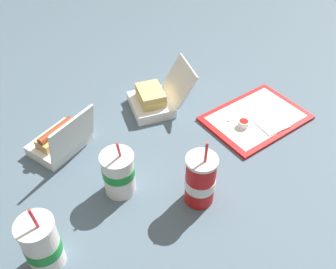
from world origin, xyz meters
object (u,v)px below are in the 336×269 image
(food_tray, at_px, (256,118))
(soda_cup_back, at_px, (200,180))
(clamshell_sandwich_right, at_px, (154,99))
(soda_cup_left, at_px, (42,244))
(ketchup_cup, at_px, (243,123))
(soda_cup_center, at_px, (119,173))
(plastic_fork, at_px, (239,115))
(clamshell_hotdog_left, at_px, (60,140))

(food_tray, height_order, soda_cup_back, soda_cup_back)
(food_tray, distance_m, soda_cup_back, 0.45)
(clamshell_sandwich_right, height_order, soda_cup_left, soda_cup_left)
(ketchup_cup, height_order, soda_cup_center, soda_cup_center)
(clamshell_sandwich_right, distance_m, soda_cup_center, 0.42)
(plastic_fork, distance_m, clamshell_sandwich_right, 0.33)
(clamshell_hotdog_left, distance_m, clamshell_sandwich_right, 0.39)
(clamshell_sandwich_right, height_order, soda_cup_back, soda_cup_back)
(soda_cup_left, bearing_deg, ketchup_cup, 19.05)
(plastic_fork, height_order, clamshell_hotdog_left, clamshell_hotdog_left)
(soda_cup_back, bearing_deg, soda_cup_left, -175.80)
(ketchup_cup, bearing_deg, soda_cup_center, -168.82)
(food_tray, distance_m, clamshell_sandwich_right, 0.39)
(ketchup_cup, relative_size, soda_cup_back, 0.17)
(food_tray, xyz_separation_m, ketchup_cup, (-0.07, -0.03, 0.02))
(food_tray, xyz_separation_m, soda_cup_center, (-0.57, -0.13, 0.07))
(clamshell_hotdog_left, height_order, soda_cup_center, soda_cup_center)
(food_tray, relative_size, soda_cup_center, 1.99)
(plastic_fork, xyz_separation_m, clamshell_sandwich_right, (-0.27, 0.18, 0.03))
(clamshell_hotdog_left, bearing_deg, ketchup_cup, -13.50)
(soda_cup_left, xyz_separation_m, soda_cup_back, (0.46, 0.03, 0.00))
(soda_cup_back, bearing_deg, clamshell_sandwich_right, 85.78)
(clamshell_sandwich_right, relative_size, soda_cup_center, 1.15)
(ketchup_cup, height_order, clamshell_hotdog_left, clamshell_hotdog_left)
(food_tray, xyz_separation_m, plastic_fork, (-0.06, 0.03, 0.01))
(soda_cup_back, bearing_deg, soda_cup_center, 148.91)
(soda_cup_center, bearing_deg, plastic_fork, 16.83)
(food_tray, height_order, plastic_fork, plastic_fork)
(soda_cup_left, bearing_deg, food_tray, 19.16)
(clamshell_sandwich_right, bearing_deg, plastic_fork, -33.84)
(clamshell_hotdog_left, relative_size, clamshell_sandwich_right, 1.03)
(food_tray, bearing_deg, soda_cup_center, -167.62)
(clamshell_hotdog_left, bearing_deg, clamshell_sandwich_right, 12.95)
(plastic_fork, height_order, soda_cup_left, soda_cup_left)
(soda_cup_left, bearing_deg, clamshell_hotdog_left, 74.24)
(clamshell_sandwich_right, bearing_deg, clamshell_hotdog_left, -167.05)
(clamshell_sandwich_right, distance_m, soda_cup_left, 0.70)
(clamshell_sandwich_right, bearing_deg, soda_cup_left, -134.73)
(clamshell_hotdog_left, bearing_deg, food_tray, -10.03)
(plastic_fork, bearing_deg, soda_cup_left, -170.59)
(clamshell_hotdog_left, relative_size, soda_cup_center, 1.18)
(soda_cup_left, distance_m, soda_cup_back, 0.46)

